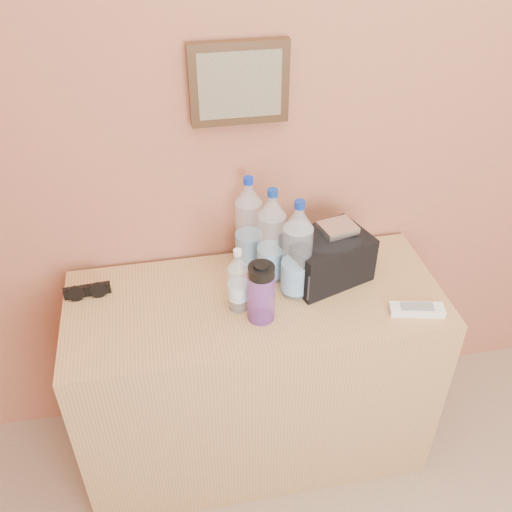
{
  "coord_description": "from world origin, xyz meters",
  "views": [
    {
      "loc": [
        -0.65,
        0.33,
        2.01
      ],
      "look_at": [
        -0.39,
        1.71,
        0.95
      ],
      "focal_mm": 40.0,
      "sensor_mm": 36.0,
      "label": 1
    }
  ],
  "objects_px": {
    "pet_small": "(238,283)",
    "sunglasses": "(87,290)",
    "pet_large_c": "(249,226)",
    "foil_packet": "(338,228)",
    "pet_large_d": "(297,254)",
    "dresser": "(255,377)",
    "nalgene_bottle": "(261,292)",
    "ac_remote": "(417,310)",
    "toiletry_bag": "(327,255)",
    "pet_large_b": "(272,240)"
  },
  "relations": [
    {
      "from": "dresser",
      "to": "foil_packet",
      "type": "bearing_deg",
      "value": 13.62
    },
    {
      "from": "pet_large_c",
      "to": "ac_remote",
      "type": "distance_m",
      "value": 0.61
    },
    {
      "from": "sunglasses",
      "to": "ac_remote",
      "type": "distance_m",
      "value": 1.07
    },
    {
      "from": "pet_large_c",
      "to": "toiletry_bag",
      "type": "bearing_deg",
      "value": -28.95
    },
    {
      "from": "foil_packet",
      "to": "pet_small",
      "type": "bearing_deg",
      "value": -163.54
    },
    {
      "from": "pet_small",
      "to": "sunglasses",
      "type": "distance_m",
      "value": 0.51
    },
    {
      "from": "pet_large_b",
      "to": "nalgene_bottle",
      "type": "xyz_separation_m",
      "value": [
        -0.07,
        -0.2,
        -0.05
      ]
    },
    {
      "from": "pet_large_b",
      "to": "toiletry_bag",
      "type": "bearing_deg",
      "value": -11.82
    },
    {
      "from": "pet_large_c",
      "to": "foil_packet",
      "type": "height_order",
      "value": "pet_large_c"
    },
    {
      "from": "dresser",
      "to": "pet_large_b",
      "type": "distance_m",
      "value": 0.55
    },
    {
      "from": "toiletry_bag",
      "to": "ac_remote",
      "type": "bearing_deg",
      "value": -63.46
    },
    {
      "from": "pet_small",
      "to": "nalgene_bottle",
      "type": "bearing_deg",
      "value": -44.9
    },
    {
      "from": "dresser",
      "to": "pet_large_b",
      "type": "relative_size",
      "value": 3.64
    },
    {
      "from": "pet_large_c",
      "to": "pet_small",
      "type": "xyz_separation_m",
      "value": [
        -0.08,
        -0.23,
        -0.05
      ]
    },
    {
      "from": "pet_large_d",
      "to": "sunglasses",
      "type": "xyz_separation_m",
      "value": [
        -0.68,
        0.11,
        -0.14
      ]
    },
    {
      "from": "nalgene_bottle",
      "to": "sunglasses",
      "type": "relative_size",
      "value": 1.39
    },
    {
      "from": "dresser",
      "to": "foil_packet",
      "type": "height_order",
      "value": "foil_packet"
    },
    {
      "from": "pet_small",
      "to": "toiletry_bag",
      "type": "bearing_deg",
      "value": 17.2
    },
    {
      "from": "pet_small",
      "to": "pet_large_b",
      "type": "bearing_deg",
      "value": 45.47
    },
    {
      "from": "ac_remote",
      "to": "sunglasses",
      "type": "bearing_deg",
      "value": 177.42
    },
    {
      "from": "dresser",
      "to": "sunglasses",
      "type": "relative_size",
      "value": 8.2
    },
    {
      "from": "nalgene_bottle",
      "to": "sunglasses",
      "type": "xyz_separation_m",
      "value": [
        -0.54,
        0.21,
        -0.08
      ]
    },
    {
      "from": "ac_remote",
      "to": "toiletry_bag",
      "type": "relative_size",
      "value": 0.64
    },
    {
      "from": "pet_small",
      "to": "foil_packet",
      "type": "height_order",
      "value": "pet_small"
    },
    {
      "from": "dresser",
      "to": "pet_large_c",
      "type": "distance_m",
      "value": 0.57
    },
    {
      "from": "dresser",
      "to": "sunglasses",
      "type": "distance_m",
      "value": 0.69
    },
    {
      "from": "pet_large_d",
      "to": "toiletry_bag",
      "type": "bearing_deg",
      "value": 25.45
    },
    {
      "from": "ac_remote",
      "to": "foil_packet",
      "type": "distance_m",
      "value": 0.36
    },
    {
      "from": "pet_small",
      "to": "toiletry_bag",
      "type": "height_order",
      "value": "pet_small"
    },
    {
      "from": "sunglasses",
      "to": "foil_packet",
      "type": "bearing_deg",
      "value": -7.06
    },
    {
      "from": "dresser",
      "to": "foil_packet",
      "type": "xyz_separation_m",
      "value": [
        0.29,
        0.07,
        0.58
      ]
    },
    {
      "from": "pet_small",
      "to": "pet_large_d",
      "type": "bearing_deg",
      "value": 11.69
    },
    {
      "from": "toiletry_bag",
      "to": "pet_large_b",
      "type": "bearing_deg",
      "value": 149.48
    },
    {
      "from": "dresser",
      "to": "nalgene_bottle",
      "type": "relative_size",
      "value": 5.9
    },
    {
      "from": "dresser",
      "to": "nalgene_bottle",
      "type": "bearing_deg",
      "value": -89.74
    },
    {
      "from": "pet_large_c",
      "to": "nalgene_bottle",
      "type": "bearing_deg",
      "value": -92.88
    },
    {
      "from": "dresser",
      "to": "pet_large_d",
      "type": "xyz_separation_m",
      "value": [
        0.14,
        0.01,
        0.54
      ]
    },
    {
      "from": "pet_large_d",
      "to": "sunglasses",
      "type": "height_order",
      "value": "pet_large_d"
    },
    {
      "from": "dresser",
      "to": "ac_remote",
      "type": "relative_size",
      "value": 7.26
    },
    {
      "from": "sunglasses",
      "to": "toiletry_bag",
      "type": "xyz_separation_m",
      "value": [
        0.8,
        -0.05,
        0.07
      ]
    },
    {
      "from": "sunglasses",
      "to": "pet_small",
      "type": "bearing_deg",
      "value": -21.16
    },
    {
      "from": "dresser",
      "to": "nalgene_bottle",
      "type": "xyz_separation_m",
      "value": [
        0.0,
        -0.09,
        0.49
      ]
    },
    {
      "from": "ac_remote",
      "to": "nalgene_bottle",
      "type": "bearing_deg",
      "value": -175.58
    },
    {
      "from": "pet_large_d",
      "to": "sunglasses",
      "type": "bearing_deg",
      "value": 170.78
    },
    {
      "from": "pet_large_c",
      "to": "pet_small",
      "type": "bearing_deg",
      "value": -108.01
    },
    {
      "from": "pet_large_d",
      "to": "nalgene_bottle",
      "type": "height_order",
      "value": "pet_large_d"
    },
    {
      "from": "foil_packet",
      "to": "pet_large_b",
      "type": "bearing_deg",
      "value": 170.83
    },
    {
      "from": "pet_large_b",
      "to": "nalgene_bottle",
      "type": "height_order",
      "value": "pet_large_b"
    },
    {
      "from": "pet_small",
      "to": "ac_remote",
      "type": "xyz_separation_m",
      "value": [
        0.55,
        -0.13,
        -0.09
      ]
    },
    {
      "from": "pet_small",
      "to": "nalgene_bottle",
      "type": "height_order",
      "value": "pet_small"
    }
  ]
}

